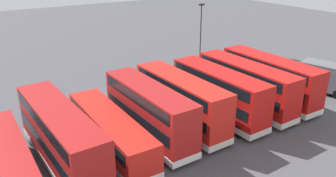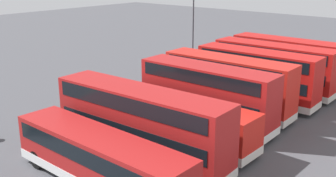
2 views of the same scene
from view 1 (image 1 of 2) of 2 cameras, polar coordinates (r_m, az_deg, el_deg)
ground_plane at (r=36.85m, az=-7.43°, el=-1.54°), size 140.00×140.00×0.00m
bus_double_decker_near_end at (r=36.67m, az=16.48°, el=1.71°), size 2.64×11.49×4.55m
bus_double_decker_second at (r=34.23m, az=12.72°, el=0.65°), size 2.85×11.42×4.55m
bus_double_decker_third at (r=31.74m, az=8.40°, el=-0.73°), size 2.93×10.75×4.55m
bus_double_decker_fourth at (r=29.83m, az=2.14°, el=-2.00°), size 2.92×10.89×4.55m
bus_double_decker_fifth at (r=27.95m, az=-3.21°, el=-3.73°), size 2.85×10.70×4.55m
bus_single_deck_sixth at (r=26.98m, az=-9.58°, el=-6.98°), size 2.66×11.75×2.95m
bus_double_decker_seventh at (r=25.35m, az=-17.42°, el=-7.62°), size 3.16×12.04×4.55m
bus_single_deck_far_end at (r=24.92m, az=-25.01°, el=-11.54°), size 2.65×11.76×2.95m
box_truck_blue at (r=41.56m, az=23.81°, el=1.97°), size 4.38×7.89×3.20m
lamp_post_tall at (r=44.91m, az=5.46°, el=9.40°), size 0.70×0.30×8.48m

